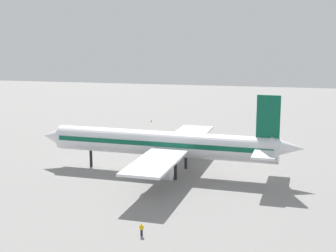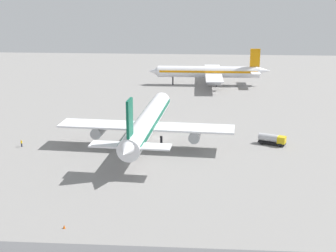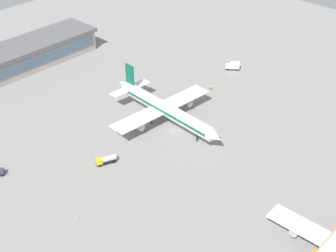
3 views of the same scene
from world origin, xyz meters
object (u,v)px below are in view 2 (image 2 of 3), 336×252
Objects in this scene: fuel_truck at (272,139)px; airplane_at_gate at (147,122)px; ground_crew_worker at (22,143)px; safety_cone_near_gate at (64,227)px; airplane_taxiing at (210,72)px.

airplane_at_gate is at bearing -152.65° from fuel_truck.
airplane_at_gate is 29.51m from fuel_truck.
ground_crew_worker is at bearing 100.17° from airplane_at_gate.
fuel_truck is at bearing 49.46° from safety_cone_near_gate.
ground_crew_worker is (-29.04, -3.06, -4.73)m from airplane_at_gate.
airplane_at_gate is at bearing 78.35° from safety_cone_near_gate.
airplane_at_gate is at bearing 77.41° from airplane_taxiing.
airplane_taxiing is 26.46× the size of ground_crew_worker.
airplane_taxiing is 115.32m from safety_cone_near_gate.
safety_cone_near_gate is (-37.68, -44.04, -1.09)m from fuel_truck.
airplane_at_gate reaches higher than airplane_taxiing.
safety_cone_near_gate is (20.47, -38.52, -0.55)m from ground_crew_worker.
safety_cone_near_gate is (-8.57, -41.57, -5.28)m from airplane_at_gate.
airplane_taxiing is at bearing -7.90° from airplane_at_gate.
airplane_at_gate is at bearing 11.63° from ground_crew_worker.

